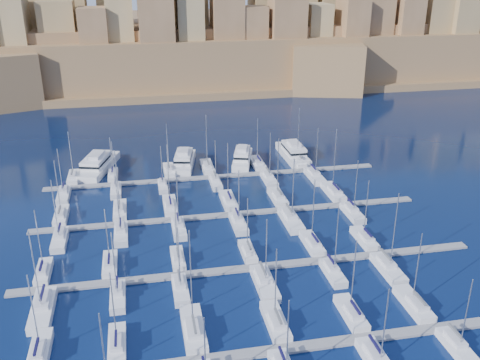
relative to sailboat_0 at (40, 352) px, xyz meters
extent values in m
plane|color=black|center=(34.17, 28.61, -0.74)|extent=(600.00, 600.00, 0.00)
cube|color=slate|center=(34.17, -5.39, -0.54)|extent=(84.00, 2.00, 0.40)
cube|color=slate|center=(34.17, 16.61, -0.54)|extent=(84.00, 2.00, 0.40)
cube|color=slate|center=(34.17, 38.61, -0.54)|extent=(84.00, 2.00, 0.40)
cube|color=slate|center=(34.17, 60.61, -0.54)|extent=(84.00, 2.00, 0.40)
cube|color=silver|center=(0.00, 0.11, -0.21)|extent=(2.70, 9.01, 1.65)
cube|color=silver|center=(0.00, -0.79, 0.96)|extent=(1.89, 4.06, 0.70)
cylinder|color=#9EA0A8|center=(0.00, 0.56, 6.44)|extent=(0.18, 0.18, 11.66)
cube|color=#100E39|center=(0.00, -1.24, 2.01)|extent=(0.35, 3.61, 0.35)
cube|color=silver|center=(10.59, -0.24, -0.23)|extent=(2.49, 8.31, 1.62)
cube|color=silver|center=(10.59, -1.07, 0.93)|extent=(1.75, 3.74, 0.70)
cylinder|color=#9EA0A8|center=(10.59, 0.18, 6.06)|extent=(0.18, 0.18, 10.97)
cube|color=#100E39|center=(10.59, -1.48, 1.98)|extent=(0.35, 3.32, 0.35)
cube|color=silver|center=(21.64, 0.89, -0.17)|extent=(3.17, 10.57, 1.73)
cube|color=silver|center=(21.64, -0.16, 1.04)|extent=(2.22, 4.76, 0.70)
cylinder|color=#9EA0A8|center=(21.64, 1.42, 8.46)|extent=(0.18, 0.18, 15.53)
cube|color=#595B60|center=(21.64, -0.69, 2.09)|extent=(0.35, 4.23, 0.35)
cube|color=silver|center=(34.04, 0.28, -0.20)|extent=(2.80, 9.34, 1.67)
cube|color=silver|center=(34.04, -0.66, 0.98)|extent=(1.96, 4.20, 0.70)
cylinder|color=#9EA0A8|center=(34.04, 0.74, 6.46)|extent=(0.18, 0.18, 11.66)
cube|color=#595B60|center=(34.04, -1.12, 2.03)|extent=(0.35, 3.74, 0.35)
cube|color=silver|center=(46.10, 0.02, -0.22)|extent=(2.65, 8.83, 1.64)
cube|color=silver|center=(46.10, -0.86, 0.95)|extent=(1.85, 3.97, 0.70)
cylinder|color=#9EA0A8|center=(46.10, 0.46, 6.57)|extent=(0.18, 0.18, 11.92)
cube|color=#100E39|center=(46.10, -1.30, 2.00)|extent=(0.35, 3.53, 0.35)
cube|color=silver|center=(56.76, 0.28, -0.20)|extent=(2.80, 9.34, 1.67)
cube|color=silver|center=(56.76, -0.66, 0.98)|extent=(1.96, 4.20, 0.70)
cylinder|color=#9EA0A8|center=(56.76, 0.74, 6.52)|extent=(0.18, 0.18, 11.78)
cube|color=#595B60|center=(56.76, -1.12, 2.03)|extent=(0.35, 3.74, 0.35)
cylinder|color=#9EA0A8|center=(9.84, -11.19, 6.95)|extent=(0.18, 0.18, 12.70)
cylinder|color=#9EA0A8|center=(21.96, -10.57, 5.51)|extent=(0.18, 0.18, 9.94)
cylinder|color=#9EA0A8|center=(32.44, -11.28, 6.31)|extent=(0.18, 0.18, 11.40)
cube|color=#100E39|center=(32.44, -9.50, 2.01)|extent=(0.35, 3.56, 0.35)
cube|color=silver|center=(45.45, -10.22, 0.99)|extent=(2.01, 4.31, 0.70)
cylinder|color=#9EA0A8|center=(45.45, -11.66, 6.43)|extent=(0.18, 0.18, 11.57)
cube|color=#100E39|center=(45.45, -9.74, 2.04)|extent=(0.35, 3.83, 0.35)
cube|color=silver|center=(57.82, -10.45, -0.23)|extent=(2.44, 8.12, 1.61)
cube|color=silver|center=(57.82, -9.64, 0.92)|extent=(1.70, 3.65, 0.70)
cylinder|color=#9EA0A8|center=(57.82, -10.86, 6.07)|extent=(0.18, 0.18, 11.00)
cube|color=#595B60|center=(57.82, -9.23, 1.97)|extent=(0.35, 3.25, 0.35)
cube|color=silver|center=(-2.36, 21.65, -0.23)|extent=(2.43, 8.09, 1.60)
cube|color=silver|center=(-2.36, 20.84, 0.92)|extent=(1.70, 3.64, 0.70)
cylinder|color=#9EA0A8|center=(-2.36, 22.06, 6.14)|extent=(0.18, 0.18, 11.15)
cube|color=#100E39|center=(-2.36, 20.44, 1.97)|extent=(0.35, 3.24, 0.35)
cube|color=silver|center=(9.03, 21.87, -0.22)|extent=(2.56, 8.52, 1.63)
cube|color=silver|center=(9.03, 21.01, 0.94)|extent=(1.79, 3.83, 0.70)
cylinder|color=#9EA0A8|center=(9.03, 22.29, 5.68)|extent=(0.18, 0.18, 10.18)
cube|color=#100E39|center=(9.03, 20.59, 1.99)|extent=(0.35, 3.41, 0.35)
cube|color=silver|center=(21.15, 21.52, -0.24)|extent=(2.35, 7.82, 1.59)
cube|color=silver|center=(21.15, 20.73, 0.90)|extent=(1.64, 3.52, 0.70)
cylinder|color=#9EA0A8|center=(21.15, 21.91, 5.79)|extent=(0.18, 0.18, 10.47)
cube|color=#595B60|center=(21.15, 20.34, 1.95)|extent=(0.35, 3.13, 0.35)
cube|color=silver|center=(34.25, 21.51, -0.24)|extent=(2.34, 7.81, 1.59)
cube|color=silver|center=(34.25, 20.73, 0.90)|extent=(1.64, 3.52, 0.70)
cylinder|color=#9EA0A8|center=(34.25, 21.90, 5.65)|extent=(0.18, 0.18, 10.20)
cube|color=#595B60|center=(34.25, 20.34, 1.95)|extent=(0.35, 3.12, 0.35)
cube|color=silver|center=(47.08, 22.05, -0.21)|extent=(2.67, 8.90, 1.64)
cube|color=silver|center=(47.08, 21.17, 0.96)|extent=(1.87, 4.00, 0.70)
cylinder|color=#9EA0A8|center=(47.08, 22.50, 6.86)|extent=(0.18, 0.18, 12.51)
cube|color=#100E39|center=(47.08, 20.72, 2.01)|extent=(0.35, 3.56, 0.35)
cube|color=silver|center=(57.76, 21.99, -0.22)|extent=(2.63, 8.76, 1.64)
cube|color=silver|center=(57.76, 21.11, 0.95)|extent=(1.84, 3.94, 0.70)
cylinder|color=#9EA0A8|center=(57.76, 22.43, 6.37)|extent=(0.18, 0.18, 11.53)
cube|color=#100E39|center=(57.76, 20.67, 2.00)|extent=(0.35, 3.51, 0.35)
cube|color=silver|center=(-0.97, 10.16, -0.16)|extent=(3.27, 10.90, 1.75)
cube|color=silver|center=(-0.97, 11.25, 1.06)|extent=(2.29, 4.91, 0.70)
cylinder|color=#9EA0A8|center=(-0.97, 9.61, 7.43)|extent=(0.18, 0.18, 13.44)
cube|color=#100E39|center=(-0.97, 11.79, 2.11)|extent=(0.35, 4.36, 0.35)
cube|color=silver|center=(10.53, 11.50, -0.23)|extent=(2.46, 8.21, 1.61)
cube|color=silver|center=(10.53, 12.32, 0.92)|extent=(1.72, 3.69, 0.70)
cylinder|color=#9EA0A8|center=(10.53, 11.09, 6.28)|extent=(0.18, 0.18, 11.41)
cube|color=#100E39|center=(10.53, 12.74, 1.97)|extent=(0.35, 3.28, 0.35)
cube|color=silver|center=(20.70, 11.47, -0.23)|extent=(2.48, 8.27, 1.61)
cube|color=silver|center=(20.70, 12.30, 0.93)|extent=(1.74, 3.72, 0.70)
cylinder|color=#9EA0A8|center=(20.70, 11.06, 6.21)|extent=(0.18, 0.18, 11.27)
cube|color=#595B60|center=(20.70, 12.71, 1.98)|extent=(0.35, 3.31, 0.35)
cube|color=silver|center=(34.87, 10.49, -0.18)|extent=(3.07, 10.24, 1.71)
cube|color=silver|center=(34.87, 11.51, 1.03)|extent=(2.15, 4.61, 0.70)
cylinder|color=#9EA0A8|center=(34.87, 9.98, 6.53)|extent=(0.18, 0.18, 11.70)
cube|color=#595B60|center=(34.87, 12.02, 2.08)|extent=(0.35, 4.09, 0.35)
cube|color=silver|center=(47.38, 11.48, -0.23)|extent=(2.48, 8.26, 1.61)
cube|color=silver|center=(47.38, 12.30, 0.93)|extent=(1.73, 3.72, 0.70)
cylinder|color=#9EA0A8|center=(47.38, 11.06, 6.68)|extent=(0.18, 0.18, 12.22)
cube|color=#100E39|center=(47.38, 12.72, 1.98)|extent=(0.35, 3.30, 0.35)
cube|color=silver|center=(57.46, 10.78, -0.20)|extent=(2.89, 9.65, 1.68)
cube|color=silver|center=(57.46, 11.75, 1.00)|extent=(2.03, 4.34, 0.70)
cylinder|color=#9EA0A8|center=(57.46, 10.30, 7.73)|extent=(0.18, 0.18, 14.17)
cube|color=#595B60|center=(57.46, 12.23, 2.05)|extent=(0.35, 3.86, 0.35)
cube|color=silver|center=(-1.74, 44.10, -0.21)|extent=(2.70, 8.98, 1.65)
cube|color=silver|center=(-1.74, 43.20, 0.96)|extent=(1.89, 4.04, 0.70)
cylinder|color=#9EA0A8|center=(-1.74, 44.55, 6.47)|extent=(0.18, 0.18, 11.71)
cube|color=#595B60|center=(-1.74, 42.75, 2.01)|extent=(0.35, 3.59, 0.35)
cube|color=silver|center=(10.57, 44.26, -0.20)|extent=(2.79, 9.31, 1.67)
cube|color=silver|center=(10.57, 43.33, 0.98)|extent=(1.95, 4.19, 0.70)
cylinder|color=#9EA0A8|center=(10.57, 44.73, 7.17)|extent=(0.18, 0.18, 13.09)
cube|color=#595B60|center=(10.57, 42.86, 2.03)|extent=(0.35, 3.72, 0.35)
cube|color=silver|center=(21.49, 44.45, -0.19)|extent=(2.90, 9.68, 1.68)
cube|color=silver|center=(21.49, 43.48, 1.00)|extent=(2.03, 4.35, 0.70)
cylinder|color=#9EA0A8|center=(21.49, 44.93, 7.43)|extent=(0.18, 0.18, 13.57)
cube|color=#100E39|center=(21.49, 42.99, 2.05)|extent=(0.35, 3.87, 0.35)
cube|color=silver|center=(34.67, 44.51, -0.19)|extent=(2.94, 9.81, 1.69)
cube|color=silver|center=(34.67, 43.53, 1.00)|extent=(2.06, 4.41, 0.70)
cylinder|color=#9EA0A8|center=(34.67, 45.00, 7.11)|extent=(0.18, 0.18, 12.92)
cube|color=#100E39|center=(34.67, 43.04, 2.05)|extent=(0.35, 3.92, 0.35)
cube|color=silver|center=(46.12, 44.31, -0.20)|extent=(2.82, 9.41, 1.67)
cube|color=silver|center=(46.12, 43.37, 0.98)|extent=(1.98, 4.23, 0.70)
cylinder|color=#9EA0A8|center=(46.12, 44.78, 7.27)|extent=(0.18, 0.18, 13.28)
cube|color=#595B60|center=(46.12, 42.90, 2.03)|extent=(0.35, 3.76, 0.35)
cube|color=silver|center=(59.71, 44.63, -0.19)|extent=(3.02, 10.05, 1.70)
cube|color=silver|center=(59.71, 43.63, 1.02)|extent=(2.11, 4.52, 0.70)
cylinder|color=#9EA0A8|center=(59.71, 45.14, 7.96)|extent=(0.18, 0.18, 14.59)
cube|color=#100E39|center=(59.71, 43.13, 2.07)|extent=(0.35, 4.02, 0.35)
cube|color=silver|center=(-0.86, 33.09, -0.21)|extent=(2.71, 9.04, 1.65)
cube|color=silver|center=(-0.86, 33.99, 0.97)|extent=(1.90, 4.07, 0.70)
cylinder|color=#9EA0A8|center=(-0.86, 32.64, 6.72)|extent=(0.18, 0.18, 12.22)
cube|color=#100E39|center=(-0.86, 34.44, 2.02)|extent=(0.35, 3.62, 0.35)
cube|color=silver|center=(10.88, 33.17, -0.21)|extent=(2.66, 8.87, 1.64)
cube|color=silver|center=(10.88, 34.06, 0.96)|extent=(1.86, 3.99, 0.70)
cylinder|color=#9EA0A8|center=(10.88, 32.73, 6.66)|extent=(0.18, 0.18, 12.11)
cube|color=#100E39|center=(10.88, 34.50, 2.01)|extent=(0.35, 3.55, 0.35)
cube|color=silver|center=(22.39, 33.24, -0.22)|extent=(2.62, 8.73, 1.64)
cube|color=silver|center=(22.39, 34.11, 0.95)|extent=(1.83, 3.93, 0.70)
cylinder|color=#9EA0A8|center=(22.39, 32.81, 6.69)|extent=(0.18, 0.18, 12.19)
cube|color=#100E39|center=(22.39, 34.55, 2.00)|extent=(0.35, 3.49, 0.35)
cube|color=silver|center=(34.76, 33.12, -0.21)|extent=(2.69, 8.98, 1.65)
cube|color=silver|center=(34.76, 34.02, 0.96)|extent=(1.89, 4.04, 0.70)
cylinder|color=#9EA0A8|center=(34.76, 32.67, 6.32)|extent=(0.18, 0.18, 11.43)
cube|color=#100E39|center=(34.76, 34.47, 2.01)|extent=(0.35, 3.59, 0.35)
cube|color=silver|center=(45.84, 32.34, -0.17)|extent=(3.16, 10.53, 1.73)
cube|color=silver|center=(45.84, 33.39, 1.04)|extent=(2.21, 4.74, 0.70)
cylinder|color=#9EA0A8|center=(45.84, 31.81, 7.40)|extent=(0.18, 0.18, 13.42)
cube|color=#595B60|center=(45.84, 33.92, 2.09)|extent=(0.35, 4.21, 0.35)
cube|color=silver|center=(59.91, 33.18, -0.22)|extent=(2.66, 8.86, 1.64)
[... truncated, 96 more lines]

